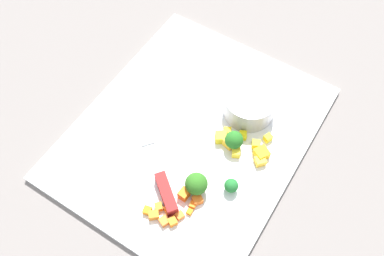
{
  "coord_description": "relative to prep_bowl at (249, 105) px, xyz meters",
  "views": [
    {
      "loc": [
        -0.35,
        -0.22,
        0.69
      ],
      "look_at": [
        0.0,
        0.0,
        0.02
      ],
      "focal_mm": 39.44,
      "sensor_mm": 36.0,
      "label": 1
    }
  ],
  "objects": [
    {
      "name": "cutting_board",
      "position": [
        -0.09,
        0.07,
        -0.03
      ],
      "size": [
        0.48,
        0.4,
        0.01
      ],
      "primitive_type": "cube",
      "color": "white",
      "rests_on": "ground_plane"
    },
    {
      "name": "ground_plane",
      "position": [
        -0.09,
        0.07,
        -0.04
      ],
      "size": [
        4.0,
        4.0,
        0.0
      ],
      "primitive_type": "plane",
      "color": "slate"
    },
    {
      "name": "pepper_dice_1",
      "position": [
        -0.1,
        -0.03,
        -0.02
      ],
      "size": [
        0.02,
        0.02,
        0.02
      ],
      "primitive_type": "cube",
      "rotation": [
        0.0,
        0.0,
        0.45
      ],
      "color": "yellow",
      "rests_on": "cutting_board"
    },
    {
      "name": "pepper_dice_7",
      "position": [
        -0.08,
        -0.01,
        -0.01
      ],
      "size": [
        0.03,
        0.02,
        0.02
      ],
      "primitive_type": "cube",
      "rotation": [
        0.0,
        0.0,
        2.89
      ],
      "color": "yellow",
      "rests_on": "cutting_board"
    },
    {
      "name": "pepper_dice_0",
      "position": [
        -0.09,
        -0.07,
        -0.02
      ],
      "size": [
        0.02,
        0.02,
        0.01
      ],
      "primitive_type": "cube",
      "rotation": [
        0.0,
        0.0,
        0.85
      ],
      "color": "yellow",
      "rests_on": "cutting_board"
    },
    {
      "name": "carrot_dice_4",
      "position": [
        -0.26,
        -0.0,
        -0.02
      ],
      "size": [
        0.02,
        0.02,
        0.01
      ],
      "primitive_type": "cube",
      "rotation": [
        0.0,
        0.0,
        1.06
      ],
      "color": "orange",
      "rests_on": "cutting_board"
    },
    {
      "name": "broccoli_floret_1",
      "position": [
        -0.16,
        -0.05,
        -0.01
      ],
      "size": [
        0.02,
        0.02,
        0.03
      ],
      "color": "#94C25D",
      "rests_on": "cutting_board"
    },
    {
      "name": "carrot_dice_10",
      "position": [
        -0.22,
        -0.01,
        -0.02
      ],
      "size": [
        0.01,
        0.01,
        0.01
      ],
      "primitive_type": "cube",
      "rotation": [
        0.0,
        0.0,
        1.8
      ],
      "color": "orange",
      "rests_on": "cutting_board"
    },
    {
      "name": "prep_bowl",
      "position": [
        0.0,
        0.0,
        0.0
      ],
      "size": [
        0.1,
        0.1,
        0.05
      ],
      "primitive_type": "cylinder",
      "color": "#B9B6BD",
      "rests_on": "cutting_board"
    },
    {
      "name": "pepper_dice_2",
      "position": [
        -0.08,
        0.01,
        -0.01
      ],
      "size": [
        0.03,
        0.03,
        0.02
      ],
      "primitive_type": "cube",
      "rotation": [
        0.0,
        0.0,
        0.61
      ],
      "color": "yellow",
      "rests_on": "cutting_board"
    },
    {
      "name": "carrot_dice_11",
      "position": [
        -0.27,
        0.01,
        -0.02
      ],
      "size": [
        0.02,
        0.02,
        0.01
      ],
      "primitive_type": "cube",
      "rotation": [
        0.0,
        0.0,
        1.19
      ],
      "color": "orange",
      "rests_on": "cutting_board"
    },
    {
      "name": "pepper_dice_6",
      "position": [
        -0.06,
        -0.02,
        -0.02
      ],
      "size": [
        0.02,
        0.02,
        0.01
      ],
      "primitive_type": "cube",
      "rotation": [
        0.0,
        0.0,
        0.49
      ],
      "color": "yellow",
      "rests_on": "cutting_board"
    },
    {
      "name": "pepper_dice_5",
      "position": [
        -0.07,
        -0.07,
        -0.02
      ],
      "size": [
        0.03,
        0.03,
        0.02
      ],
      "primitive_type": "cube",
      "rotation": [
        0.0,
        0.0,
        1.05
      ],
      "color": "yellow",
      "rests_on": "cutting_board"
    },
    {
      "name": "carrot_dice_5",
      "position": [
        -0.27,
        0.05,
        -0.02
      ],
      "size": [
        0.02,
        0.02,
        0.01
      ],
      "primitive_type": "cube",
      "rotation": [
        0.0,
        0.0,
        1.82
      ],
      "color": "orange",
      "rests_on": "cutting_board"
    },
    {
      "name": "carrot_dice_0",
      "position": [
        -0.21,
        0.01,
        -0.01
      ],
      "size": [
        0.02,
        0.02,
        0.02
      ],
      "primitive_type": "cube",
      "rotation": [
        0.0,
        0.0,
        1.52
      ],
      "color": "orange",
      "rests_on": "cutting_board"
    },
    {
      "name": "carrot_dice_7",
      "position": [
        -0.25,
        -0.0,
        -0.02
      ],
      "size": [
        0.02,
        0.02,
        0.01
      ],
      "primitive_type": "cube",
      "rotation": [
        0.0,
        0.0,
        2.78
      ],
      "color": "orange",
      "rests_on": "cutting_board"
    },
    {
      "name": "carrot_dice_2",
      "position": [
        -0.21,
        -0.01,
        -0.02
      ],
      "size": [
        0.02,
        0.02,
        0.01
      ],
      "primitive_type": "cube",
      "rotation": [
        0.0,
        0.0,
        2.52
      ],
      "color": "orange",
      "rests_on": "cutting_board"
    },
    {
      "name": "broccoli_floret_2",
      "position": [
        -0.08,
        -0.01,
        -0.0
      ],
      "size": [
        0.03,
        0.03,
        0.04
      ],
      "color": "#89BE54",
      "rests_on": "cutting_board"
    },
    {
      "name": "carrot_dice_8",
      "position": [
        -0.25,
        0.02,
        -0.02
      ],
      "size": [
        0.02,
        0.02,
        0.02
      ],
      "primitive_type": "cube",
      "rotation": [
        0.0,
        0.0,
        1.16
      ],
      "color": "orange",
      "rests_on": "cutting_board"
    },
    {
      "name": "carrot_dice_3",
      "position": [
        -0.23,
        -0.01,
        -0.02
      ],
      "size": [
        0.01,
        0.01,
        0.01
      ],
      "primitive_type": "cube",
      "rotation": [
        0.0,
        0.0,
        1.64
      ],
      "color": "orange",
      "rests_on": "cutting_board"
    },
    {
      "name": "pepper_dice_4",
      "position": [
        -0.07,
        0.01,
        -0.02
      ],
      "size": [
        0.02,
        0.02,
        0.02
      ],
      "primitive_type": "cube",
      "rotation": [
        0.0,
        0.0,
        2.1
      ],
      "color": "yellow",
      "rests_on": "cutting_board"
    },
    {
      "name": "pepper_dice_8",
      "position": [
        -0.04,
        -0.06,
        -0.02
      ],
      "size": [
        0.02,
        0.02,
        0.01
      ],
      "primitive_type": "cube",
      "rotation": [
        0.0,
        0.0,
        2.77
      ],
      "color": "yellow",
      "rests_on": "cutting_board"
    },
    {
      "name": "carrot_dice_6",
      "position": [
        -0.25,
        0.03,
        -0.02
      ],
      "size": [
        0.02,
        0.02,
        0.01
      ],
      "primitive_type": "cube",
      "rotation": [
        0.0,
        0.0,
        0.8
      ],
      "color": "orange",
      "rests_on": "cutting_board"
    },
    {
      "name": "carrot_dice_9",
      "position": [
        -0.19,
        -0.0,
        -0.02
      ],
      "size": [
        0.02,
        0.02,
        0.01
      ],
      "primitive_type": "cube",
      "rotation": [
        0.0,
        0.0,
        2.13
      ],
      "color": "orange",
      "rests_on": "cutting_board"
    },
    {
      "name": "pepper_dice_3",
      "position": [
        -0.06,
        -0.05,
        -0.02
      ],
      "size": [
        0.02,
        0.02,
        0.01
      ],
      "primitive_type": "cube",
      "rotation": [
        0.0,
        0.0,
        2.03
      ],
      "color": "yellow",
      "rests_on": "cutting_board"
    },
    {
      "name": "broccoli_floret_0",
      "position": [
        -0.19,
        -0.0,
        0.0
      ],
      "size": [
        0.04,
        0.04,
        0.05
      ],
      "color": "#81B754",
      "rests_on": "cutting_board"
    },
    {
      "name": "chef_knife",
      "position": [
        -0.2,
        0.07,
        -0.01
      ],
      "size": [
        0.19,
        0.24,
        0.02
      ],
      "rotation": [
        0.0,
        0.0,
        0.91
      ],
      "color": "silver",
      "rests_on": "cutting_board"
    },
    {
      "name": "carrot_dice_1",
      "position": [
        -0.27,
        0.03,
        -0.02
      ],
      "size": [
        0.02,
        0.02,
        0.01
      ],
      "primitive_type": "cube",
      "rotation": [
        0.0,
        0.0,
        2.26
      ],
      "color": "orange",
      "rests_on": "cutting_board"
    }
  ]
}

